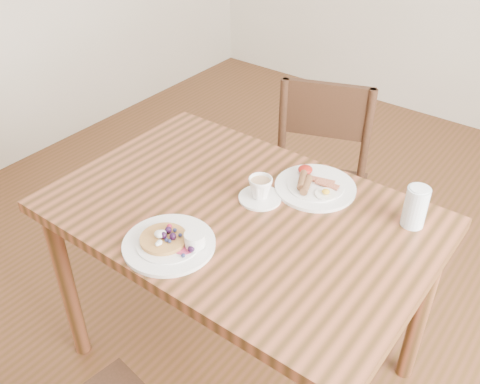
{
  "coord_description": "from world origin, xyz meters",
  "views": [
    {
      "loc": [
        0.81,
        -1.07,
        1.78
      ],
      "look_at": [
        0.0,
        0.0,
        0.82
      ],
      "focal_mm": 40.0,
      "sensor_mm": 36.0,
      "label": 1
    }
  ],
  "objects_px": {
    "pancake_plate": "(171,242)",
    "teacup_saucer": "(260,190)",
    "breakfast_plate": "(314,186)",
    "chair_far": "(315,180)",
    "water_glass": "(416,207)",
    "dining_table": "(240,234)"
  },
  "relations": [
    {
      "from": "breakfast_plate",
      "to": "teacup_saucer",
      "type": "bearing_deg",
      "value": -124.89
    },
    {
      "from": "chair_far",
      "to": "water_glass",
      "type": "distance_m",
      "value": 0.72
    },
    {
      "from": "breakfast_plate",
      "to": "teacup_saucer",
      "type": "xyz_separation_m",
      "value": [
        -0.11,
        -0.16,
        0.02
      ]
    },
    {
      "from": "pancake_plate",
      "to": "breakfast_plate",
      "type": "xyz_separation_m",
      "value": [
        0.18,
        0.5,
        -0.0
      ]
    },
    {
      "from": "chair_far",
      "to": "water_glass",
      "type": "xyz_separation_m",
      "value": [
        0.53,
        -0.37,
        0.32
      ]
    },
    {
      "from": "pancake_plate",
      "to": "teacup_saucer",
      "type": "bearing_deg",
      "value": 78.26
    },
    {
      "from": "breakfast_plate",
      "to": "water_glass",
      "type": "height_order",
      "value": "water_glass"
    },
    {
      "from": "pancake_plate",
      "to": "water_glass",
      "type": "bearing_deg",
      "value": 45.07
    },
    {
      "from": "breakfast_plate",
      "to": "pancake_plate",
      "type": "bearing_deg",
      "value": -109.85
    },
    {
      "from": "water_glass",
      "to": "dining_table",
      "type": "bearing_deg",
      "value": -150.52
    },
    {
      "from": "breakfast_plate",
      "to": "teacup_saucer",
      "type": "distance_m",
      "value": 0.19
    },
    {
      "from": "chair_far",
      "to": "pancake_plate",
      "type": "distance_m",
      "value": 0.93
    },
    {
      "from": "dining_table",
      "to": "pancake_plate",
      "type": "bearing_deg",
      "value": -102.27
    },
    {
      "from": "chair_far",
      "to": "pancake_plate",
      "type": "xyz_separation_m",
      "value": [
        0.02,
        -0.89,
        0.27
      ]
    },
    {
      "from": "chair_far",
      "to": "water_glass",
      "type": "bearing_deg",
      "value": 124.48
    },
    {
      "from": "chair_far",
      "to": "breakfast_plate",
      "type": "relative_size",
      "value": 3.26
    },
    {
      "from": "dining_table",
      "to": "pancake_plate",
      "type": "relative_size",
      "value": 4.44
    },
    {
      "from": "chair_far",
      "to": "water_glass",
      "type": "relative_size",
      "value": 6.67
    },
    {
      "from": "pancake_plate",
      "to": "teacup_saucer",
      "type": "distance_m",
      "value": 0.35
    },
    {
      "from": "dining_table",
      "to": "breakfast_plate",
      "type": "bearing_deg",
      "value": 62.88
    },
    {
      "from": "breakfast_plate",
      "to": "water_glass",
      "type": "bearing_deg",
      "value": 2.73
    },
    {
      "from": "chair_far",
      "to": "pancake_plate",
      "type": "relative_size",
      "value": 3.26
    }
  ]
}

